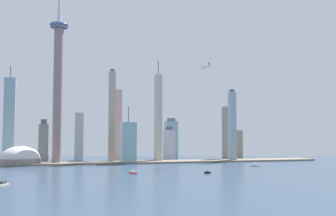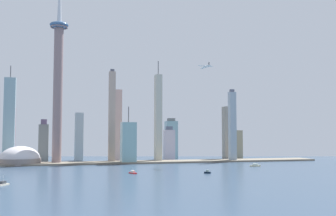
{
  "view_description": "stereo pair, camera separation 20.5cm",
  "coord_description": "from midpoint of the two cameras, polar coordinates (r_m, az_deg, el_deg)",
  "views": [
    {
      "loc": [
        -181.15,
        -338.01,
        52.72
      ],
      "look_at": [
        24.14,
        407.39,
        107.23
      ],
      "focal_mm": 41.97,
      "sensor_mm": 36.0,
      "label": 1
    },
    {
      "loc": [
        -180.95,
        -338.07,
        52.72
      ],
      "look_at": [
        24.14,
        407.39,
        107.23
      ],
      "focal_mm": 41.97,
      "sensor_mm": 36.0,
      "label": 2
    }
  ],
  "objects": [
    {
      "name": "stadium_dome",
      "position": [
        761.06,
        -20.69,
        -6.96
      ],
      "size": [
        72.65,
        72.65,
        44.0
      ],
      "color": "gray",
      "rests_on": "ground"
    },
    {
      "name": "skyscraper_10",
      "position": [
        894.07,
        0.47,
        -4.59
      ],
      "size": [
        25.76,
        23.6,
        92.13
      ],
      "color": "#7BA6B0",
      "rests_on": "ground"
    },
    {
      "name": "skyscraper_2",
      "position": [
        838.32,
        -7.46,
        -2.49
      ],
      "size": [
        18.5,
        27.0,
        149.53
      ],
      "color": "#C5A299",
      "rests_on": "ground"
    },
    {
      "name": "skyscraper_1",
      "position": [
        912.77,
        9.8,
        -5.25
      ],
      "size": [
        26.81,
        19.24,
        75.73
      ],
      "color": "gray",
      "rests_on": "ground"
    },
    {
      "name": "skyscraper_8",
      "position": [
        826.43,
        -17.62,
        -4.76
      ],
      "size": [
        19.13,
        19.34,
        85.45
      ],
      "color": "slate",
      "rests_on": "ground"
    },
    {
      "name": "skyscraper_5",
      "position": [
        817.2,
        9.33,
        -2.61
      ],
      "size": [
        13.43,
        12.22,
        148.06
      ],
      "color": "#96A7B4",
      "rests_on": "ground"
    },
    {
      "name": "boat_0",
      "position": [
        458.0,
        -22.83,
        -10.12
      ],
      "size": [
        11.86,
        15.16,
        10.81
      ],
      "rotation": [
        0.0,
        0.0,
        4.18
      ],
      "color": "beige",
      "rests_on": "ground"
    },
    {
      "name": "skyscraper_7",
      "position": [
        775.19,
        -8.15,
        -1.23
      ],
      "size": [
        12.24,
        12.85,
        183.28
      ],
      "color": "tan",
      "rests_on": "ground"
    },
    {
      "name": "skyscraper_6",
      "position": [
        856.02,
        -21.87,
        -3.54
      ],
      "size": [
        17.12,
        12.96,
        115.11
      ],
      "color": "slate",
      "rests_on": "ground"
    },
    {
      "name": "ground_plane",
      "position": [
        387.08,
        12.95,
        -11.76
      ],
      "size": [
        6000.0,
        6000.0,
        0.0
      ],
      "primitive_type": "plane",
      "color": "#30445B"
    },
    {
      "name": "skyscraper_0",
      "position": [
        796.36,
        -1.43,
        -1.45
      ],
      "size": [
        12.68,
        19.16,
        205.35
      ],
      "color": "beige",
      "rests_on": "ground"
    },
    {
      "name": "boat_1",
      "position": [
        694.57,
        12.56,
        -8.14
      ],
      "size": [
        18.29,
        6.16,
        5.12
      ],
      "rotation": [
        0.0,
        0.0,
        6.21
      ],
      "color": "beige",
      "rests_on": "ground"
    },
    {
      "name": "skyscraper_12",
      "position": [
        859.73,
        -12.82,
        -4.07
      ],
      "size": [
        17.63,
        26.04,
        101.17
      ],
      "color": "#9BAFB7",
      "rests_on": "ground"
    },
    {
      "name": "skyscraper_9",
      "position": [
        750.33,
        -5.77,
        -5.06
      ],
      "size": [
        27.31,
        27.74,
        107.85
      ],
      "color": "#83B0B3",
      "rests_on": "ground"
    },
    {
      "name": "boat_3",
      "position": [
        555.78,
        -5.12,
        -9.31
      ],
      "size": [
        9.52,
        16.53,
        7.32
      ],
      "rotation": [
        0.0,
        0.0,
        5.03
      ],
      "color": "red",
      "rests_on": "ground"
    },
    {
      "name": "boat_2",
      "position": [
        558.03,
        5.76,
        -9.25
      ],
      "size": [
        9.01,
        8.51,
        4.87
      ],
      "rotation": [
        0.0,
        0.0,
        2.42
      ],
      "color": "black",
      "rests_on": "ground"
    },
    {
      "name": "waterfront_pier",
      "position": [
        773.39,
        -1.83,
        -7.82
      ],
      "size": [
        677.83,
        58.41,
        3.26
      ],
      "primitive_type": "cube",
      "color": "#736A5B",
      "rests_on": "ground"
    },
    {
      "name": "skyscraper_11",
      "position": [
        820.65,
        -22.05,
        -1.63
      ],
      "size": [
        20.99,
        13.91,
        189.45
      ],
      "color": "#85A7B2",
      "rests_on": "ground"
    },
    {
      "name": "airplane",
      "position": [
        724.04,
        5.44,
        5.97
      ],
      "size": [
        30.05,
        30.36,
        8.26
      ],
      "rotation": [
        0.0,
        0.0,
        1.74
      ],
      "color": "silver"
    },
    {
      "name": "observation_tower",
      "position": [
        768.14,
        -15.65,
        4.77
      ],
      "size": [
        35.01,
        35.01,
        378.17
      ],
      "color": "gray",
      "rests_on": "ground"
    },
    {
      "name": "skyscraper_3",
      "position": [
        850.96,
        0.18,
        -5.29
      ],
      "size": [
        22.93,
        15.18,
        72.84
      ],
      "color": "#AFABBE",
      "rests_on": "ground"
    },
    {
      "name": "skyscraper_4",
      "position": [
        872.06,
        8.65,
        -3.63
      ],
      "size": [
        19.11,
        18.18,
        116.35
      ],
      "color": "gray",
      "rests_on": "ground"
    }
  ]
}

